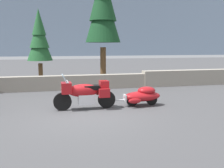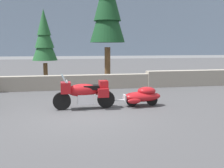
{
  "view_description": "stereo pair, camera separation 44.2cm",
  "coord_description": "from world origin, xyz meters",
  "px_view_note": "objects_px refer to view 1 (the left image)",
  "views": [
    {
      "loc": [
        -1.02,
        -8.25,
        2.31
      ],
      "look_at": [
        1.2,
        1.21,
        0.85
      ],
      "focal_mm": 39.85,
      "sensor_mm": 36.0,
      "label": 1
    },
    {
      "loc": [
        -0.59,
        -8.34,
        2.31
      ],
      "look_at": [
        1.2,
        1.21,
        0.85
      ],
      "focal_mm": 39.85,
      "sensor_mm": 36.0,
      "label": 2
    }
  ],
  "objects_px": {
    "car_shaped_trailer": "(142,95)",
    "pine_tree_tall": "(103,3)",
    "pine_tree_secondary": "(39,38)",
    "touring_motorcycle": "(85,93)"
  },
  "relations": [
    {
      "from": "touring_motorcycle",
      "to": "pine_tree_tall",
      "type": "bearing_deg",
      "value": 73.02
    },
    {
      "from": "pine_tree_secondary",
      "to": "pine_tree_tall",
      "type": "bearing_deg",
      "value": -2.15
    },
    {
      "from": "car_shaped_trailer",
      "to": "pine_tree_tall",
      "type": "bearing_deg",
      "value": 92.74
    },
    {
      "from": "car_shaped_trailer",
      "to": "pine_tree_tall",
      "type": "height_order",
      "value": "pine_tree_tall"
    },
    {
      "from": "car_shaped_trailer",
      "to": "pine_tree_secondary",
      "type": "distance_m",
      "value": 8.15
    },
    {
      "from": "car_shaped_trailer",
      "to": "pine_tree_secondary",
      "type": "height_order",
      "value": "pine_tree_secondary"
    },
    {
      "from": "touring_motorcycle",
      "to": "pine_tree_tall",
      "type": "xyz_separation_m",
      "value": [
        1.97,
        6.46,
        4.34
      ]
    },
    {
      "from": "touring_motorcycle",
      "to": "pine_tree_secondary",
      "type": "distance_m",
      "value": 7.22
    },
    {
      "from": "touring_motorcycle",
      "to": "car_shaped_trailer",
      "type": "height_order",
      "value": "touring_motorcycle"
    },
    {
      "from": "car_shaped_trailer",
      "to": "pine_tree_tall",
      "type": "relative_size",
      "value": 0.28
    }
  ]
}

